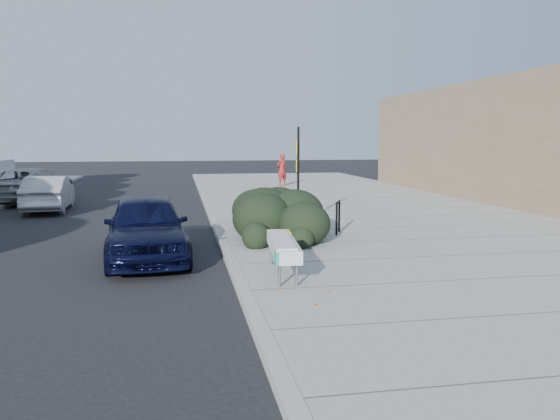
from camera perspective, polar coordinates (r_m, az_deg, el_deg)
The scene contains 11 objects.
ground at distance 11.41m, azimuth -4.87°, elevation -6.44°, with size 120.00×120.00×0.00m, color black.
sidewalk_near at distance 17.55m, azimuth 11.98°, elevation -1.44°, with size 11.20×50.00×0.15m, color gray.
curb_near at distance 16.28m, azimuth -6.59°, elevation -1.98°, with size 0.22×50.00×0.17m, color #9E9E99.
bench at distance 10.41m, azimuth 0.31°, elevation -3.82°, with size 0.67×2.32×0.69m.
bike_rack at distance 15.06m, azimuth 6.08°, elevation -0.40°, with size 0.28×0.57×0.90m.
sign_post at distance 16.33m, azimuth 1.86°, elevation 4.17°, with size 0.13×0.34×2.95m.
hedge at distance 14.72m, azimuth -0.02°, elevation 0.22°, with size 1.96×3.92×1.47m, color black.
sedan_navy at distance 12.78m, azimuth -13.80°, elevation -1.70°, with size 1.77×4.40×1.50m, color black.
wagon_silver at distance 22.62m, azimuth -23.02°, elevation 1.61°, with size 1.43×4.09×1.35m, color #B2B2B7.
suv_silver at distance 26.23m, azimuth -24.65°, elevation 2.40°, with size 2.47×5.36×1.49m, color #A0A2A5.
pedestrian at distance 30.43m, azimuth 0.20°, elevation 4.22°, with size 0.65×0.42×1.77m, color maroon.
Camera 1 is at (-1.05, -11.03, 2.72)m, focal length 35.00 mm.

